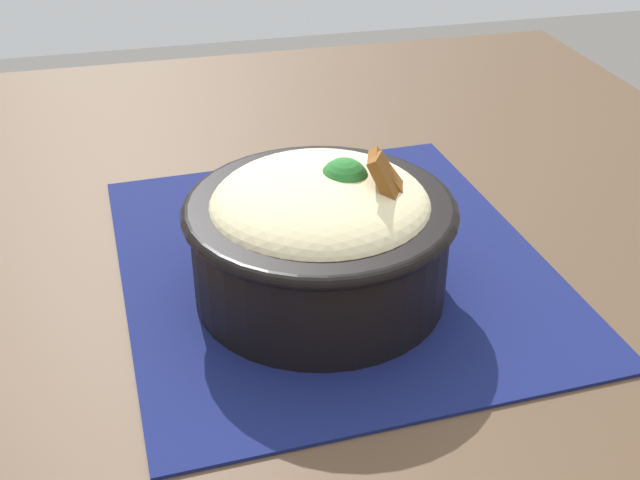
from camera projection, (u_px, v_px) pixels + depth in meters
The scene contains 4 objects.
table at pixel (350, 334), 0.72m from camera, with size 1.20×0.97×0.74m.
placemat at pixel (333, 263), 0.70m from camera, with size 0.41×0.36×0.00m, color #11194C.
bowl at pixel (320, 232), 0.63m from camera, with size 0.21×0.21×0.13m.
fork at pixel (289, 196), 0.80m from camera, with size 0.02×0.13×0.00m.
Camera 1 is at (-0.55, 0.17, 1.13)m, focal length 45.42 mm.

